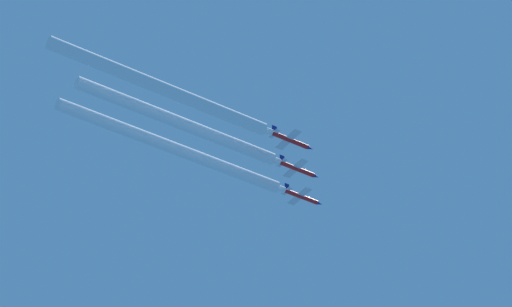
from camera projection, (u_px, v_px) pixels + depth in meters
jet_lead at (302, 197)px, 303.96m from camera, size 9.07×13.21×3.18m
jet_second_echelon at (298, 169)px, 291.34m from camera, size 9.07×13.21×3.18m
jet_third_echelon at (291, 140)px, 279.00m from camera, size 9.07×13.21×3.18m
smoke_trail_lead at (177, 149)px, 286.55m from camera, size 3.30×68.86×3.30m
smoke_trail_second_echelon at (183, 124)px, 275.98m from camera, size 3.30×59.34×3.30m
smoke_trail_third_echelon at (166, 90)px, 263.11m from camera, size 3.30×61.79×3.30m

